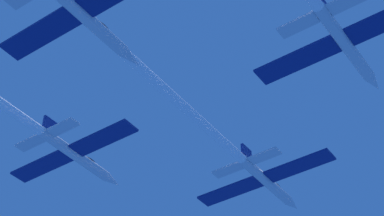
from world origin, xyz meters
name	(u,v)px	position (x,y,z in m)	size (l,w,h in m)	color
jet_lead	(189,112)	(-0.93, -18.37, 0.15)	(19.79, 62.48, 3.28)	silver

